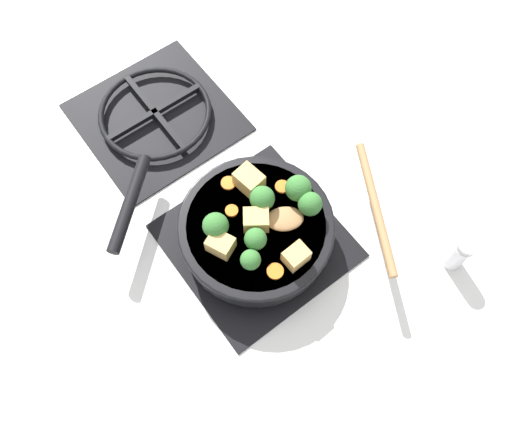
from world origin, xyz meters
The scene contains 20 objects.
ground_plane centered at (0.00, 0.00, 0.00)m, with size 2.40×2.40×0.00m, color silver.
front_burner_grate centered at (0.00, 0.00, 0.01)m, with size 0.31×0.31×0.03m.
rear_burner_grate centered at (0.00, 0.36, 0.01)m, with size 0.31×0.31×0.03m.
skillet_pan centered at (0.00, 0.00, 0.06)m, with size 0.38×0.40×0.06m.
wooden_spoon centered at (0.13, -0.07, 0.09)m, with size 0.26×0.24×0.02m.
tofu_cube_center_large centered at (0.01, -0.09, 0.10)m, with size 0.04×0.03×0.03m, color tan.
tofu_cube_near_handle centered at (-0.08, 0.00, 0.10)m, with size 0.04×0.03×0.03m, color tan.
tofu_cube_east_chunk centered at (0.00, 0.00, 0.10)m, with size 0.04×0.04×0.04m, color tan.
tofu_cube_west_chunk centered at (0.04, 0.07, 0.10)m, with size 0.05×0.04×0.04m, color tan.
broccoli_floret_near_spoon centered at (0.09, 0.00, 0.11)m, with size 0.05×0.05×0.05m.
broccoli_floret_center_top centered at (-0.05, -0.06, 0.11)m, with size 0.04×0.04×0.04m.
broccoli_floret_east_rim centered at (0.09, -0.04, 0.11)m, with size 0.04×0.04×0.05m.
broccoli_floret_west_rim centered at (-0.02, -0.03, 0.11)m, with size 0.04×0.04×0.05m.
broccoli_floret_north_edge centered at (-0.07, 0.03, 0.11)m, with size 0.05×0.05×0.05m.
broccoli_floret_south_cluster centered at (0.03, 0.02, 0.11)m, with size 0.05×0.05×0.05m.
carrot_slice_orange_thin centered at (0.01, 0.10, 0.09)m, with size 0.03×0.03×0.01m, color orange.
carrot_slice_near_center centered at (-0.02, 0.05, 0.09)m, with size 0.02×0.02×0.01m, color orange.
carrot_slice_edge_slice centered at (0.08, 0.03, 0.09)m, with size 0.03×0.03×0.01m, color orange.
carrot_slice_under_broccoli centered at (-0.03, -0.09, 0.09)m, with size 0.03×0.03×0.01m, color orange.
salt_shaker centered at (0.27, -0.26, 0.04)m, with size 0.04×0.04×0.09m.
Camera 1 is at (-0.21, -0.29, 0.90)m, focal length 35.00 mm.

